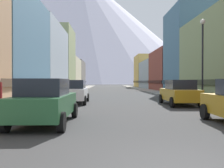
# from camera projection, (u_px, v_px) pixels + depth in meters

# --- Properties ---
(sidewalk_left) EXTENTS (2.50, 100.00, 0.15)m
(sidewalk_left) POSITION_uv_depth(u_px,v_px,m) (75.00, 91.00, 39.00)
(sidewalk_left) COLOR gray
(sidewalk_left) RESTS_ON ground
(sidewalk_right) EXTENTS (2.50, 100.00, 0.15)m
(sidewalk_right) POSITION_uv_depth(u_px,v_px,m) (152.00, 91.00, 39.39)
(sidewalk_right) COLOR gray
(sidewalk_right) RESTS_ON ground
(storefront_left_2) EXTENTS (9.63, 13.32, 9.53)m
(storefront_left_2) POSITION_uv_depth(u_px,v_px,m) (27.00, 60.00, 33.24)
(storefront_left_2) COLOR #99A5B2
(storefront_left_2) RESTS_ON ground
(storefront_left_3) EXTENTS (8.95, 9.47, 11.67)m
(storefront_left_3) POSITION_uv_depth(u_px,v_px,m) (49.00, 60.00, 45.16)
(storefront_left_3) COLOR #8C9966
(storefront_left_3) RESTS_ON ground
(storefront_left_4) EXTENTS (9.27, 12.50, 7.14)m
(storefront_left_4) POSITION_uv_depth(u_px,v_px,m) (60.00, 74.00, 56.43)
(storefront_left_4) COLOR beige
(storefront_left_4) RESTS_ON ground
(storefront_left_5) EXTENTS (7.52, 13.50, 7.57)m
(storefront_left_5) POSITION_uv_depth(u_px,v_px,m) (71.00, 75.00, 69.89)
(storefront_left_5) COLOR #66605B
(storefront_left_5) RESTS_ON ground
(storefront_right_2) EXTENTS (9.19, 8.05, 11.55)m
(storefront_right_2) POSITION_uv_depth(u_px,v_px,m) (202.00, 53.00, 32.94)
(storefront_right_2) COLOR slate
(storefront_right_2) RESTS_ON ground
(storefront_right_3) EXTENTS (7.95, 11.50, 7.24)m
(storefront_right_3) POSITION_uv_depth(u_px,v_px,m) (176.00, 71.00, 43.24)
(storefront_right_3) COLOR brown
(storefront_right_3) RESTS_ON ground
(storefront_right_4) EXTENTS (7.80, 13.84, 6.44)m
(storefront_right_4) POSITION_uv_depth(u_px,v_px,m) (159.00, 75.00, 56.02)
(storefront_right_4) COLOR #99A5B2
(storefront_right_4) RESTS_ON ground
(storefront_right_5) EXTENTS (8.61, 10.11, 9.03)m
(storefront_right_5) POSITION_uv_depth(u_px,v_px,m) (150.00, 72.00, 68.56)
(storefront_right_5) COLOR #D8B259
(storefront_right_5) RESTS_ON ground
(car_left_0) EXTENTS (2.08, 4.41, 1.78)m
(car_left_0) POSITION_uv_depth(u_px,v_px,m) (45.00, 101.00, 9.44)
(car_left_0) COLOR #265933
(car_left_0) RESTS_ON ground
(car_left_1) EXTENTS (2.09, 4.41, 1.78)m
(car_left_1) POSITION_uv_depth(u_px,v_px,m) (74.00, 92.00, 18.44)
(car_left_1) COLOR silver
(car_left_1) RESTS_ON ground
(car_right_1) EXTENTS (2.14, 4.44, 1.78)m
(car_right_1) POSITION_uv_depth(u_px,v_px,m) (179.00, 92.00, 16.91)
(car_right_1) COLOR #B28419
(car_right_1) RESTS_ON ground
(potted_plant_0) EXTENTS (0.60, 0.60, 0.92)m
(potted_plant_0) POSITION_uv_depth(u_px,v_px,m) (45.00, 92.00, 22.29)
(potted_plant_0) COLOR #4C4C51
(potted_plant_0) RESTS_ON sidewalk_left
(potted_plant_1) EXTENTS (0.59, 0.59, 0.85)m
(potted_plant_1) POSITION_uv_depth(u_px,v_px,m) (200.00, 94.00, 21.34)
(potted_plant_1) COLOR brown
(potted_plant_1) RESTS_ON sidewalk_right
(potted_plant_2) EXTENTS (0.68, 0.68, 0.99)m
(potted_plant_2) POSITION_uv_depth(u_px,v_px,m) (48.00, 91.00, 23.38)
(potted_plant_2) COLOR #4C4C51
(potted_plant_2) RESTS_ON sidewalk_left
(pedestrian_2) EXTENTS (0.36, 0.36, 1.58)m
(pedestrian_2) POSITION_uv_depth(u_px,v_px,m) (189.00, 90.00, 21.87)
(pedestrian_2) COLOR maroon
(pedestrian_2) RESTS_ON sidewalk_right
(streetlamp_right) EXTENTS (0.36, 0.36, 5.86)m
(streetlamp_right) POSITION_uv_depth(u_px,v_px,m) (203.00, 48.00, 16.71)
(streetlamp_right) COLOR black
(streetlamp_right) RESTS_ON sidewalk_right
(mountain_backdrop) EXTENTS (271.09, 271.09, 122.01)m
(mountain_backdrop) POSITION_uv_depth(u_px,v_px,m) (79.00, 27.00, 262.49)
(mountain_backdrop) COLOR silver
(mountain_backdrop) RESTS_ON ground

